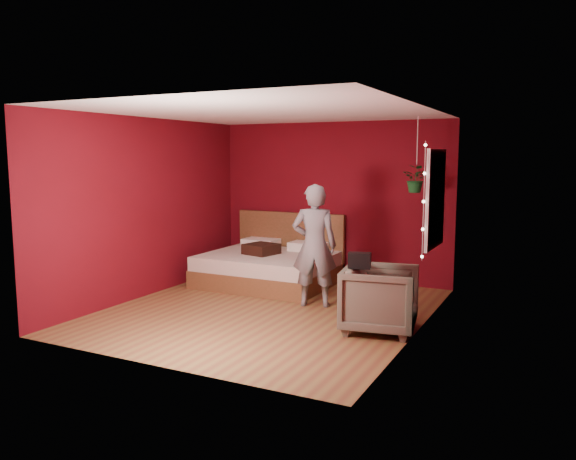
% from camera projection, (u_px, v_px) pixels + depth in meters
% --- Properties ---
extents(floor, '(4.50, 4.50, 0.00)m').
position_uv_depth(floor, '(268.00, 310.00, 7.49)').
color(floor, brown).
rests_on(floor, ground).
extents(room_walls, '(4.04, 4.54, 2.62)m').
position_uv_depth(room_walls, '(268.00, 184.00, 7.27)').
color(room_walls, '#5B0913').
rests_on(room_walls, ground).
extents(window, '(0.05, 0.97, 1.27)m').
position_uv_depth(window, '(435.00, 199.00, 7.22)').
color(window, white).
rests_on(window, room_walls).
extents(fairy_lights, '(0.04, 0.04, 1.45)m').
position_uv_depth(fairy_lights, '(424.00, 202.00, 6.76)').
color(fairy_lights, silver).
rests_on(fairy_lights, room_walls).
extents(bed, '(1.98, 1.68, 1.09)m').
position_uv_depth(bed, '(271.00, 266.00, 9.07)').
color(bed, brown).
rests_on(bed, ground).
extents(person, '(0.71, 0.57, 1.67)m').
position_uv_depth(person, '(314.00, 246.00, 7.62)').
color(person, slate).
rests_on(person, ground).
extents(armchair, '(0.98, 0.96, 0.77)m').
position_uv_depth(armchair, '(380.00, 299.00, 6.55)').
color(armchair, '#64604F').
rests_on(armchair, ground).
extents(handbag, '(0.27, 0.18, 0.18)m').
position_uv_depth(handbag, '(360.00, 260.00, 6.38)').
color(handbag, black).
rests_on(handbag, armchair).
extents(throw_pillow, '(0.55, 0.55, 0.16)m').
position_uv_depth(throw_pillow, '(261.00, 249.00, 8.94)').
color(throw_pillow, black).
rests_on(throw_pillow, bed).
extents(hanging_plant, '(0.42, 0.39, 1.07)m').
position_uv_depth(hanging_plant, '(416.00, 179.00, 7.92)').
color(hanging_plant, silver).
rests_on(hanging_plant, room_walls).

